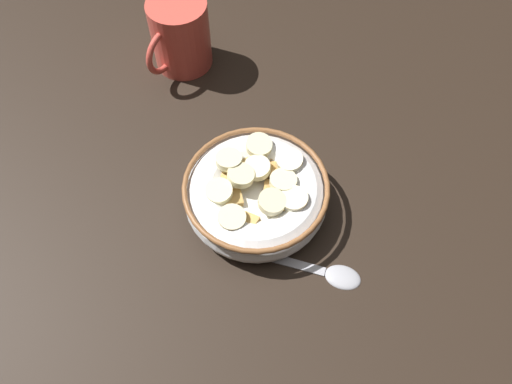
# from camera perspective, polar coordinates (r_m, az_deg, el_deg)

# --- Properties ---
(ground_plane) EXTENTS (1.07, 1.07, 0.02)m
(ground_plane) POSITION_cam_1_polar(r_m,az_deg,el_deg) (0.59, -0.00, -2.02)
(ground_plane) COLOR black
(cereal_bowl) EXTENTS (0.16, 0.16, 0.06)m
(cereal_bowl) POSITION_cam_1_polar(r_m,az_deg,el_deg) (0.56, 0.01, -0.17)
(cereal_bowl) COLOR white
(cereal_bowl) RESTS_ON ground_plane
(spoon) EXTENTS (0.05, 0.13, 0.01)m
(spoon) POSITION_cam_1_polar(r_m,az_deg,el_deg) (0.55, 7.91, -8.90)
(spoon) COLOR #A5A5AD
(spoon) RESTS_ON ground_plane
(coffee_mug) EXTENTS (0.11, 0.08, 0.09)m
(coffee_mug) POSITION_cam_1_polar(r_m,az_deg,el_deg) (0.70, -8.64, 17.17)
(coffee_mug) COLOR #D84C3F
(coffee_mug) RESTS_ON ground_plane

